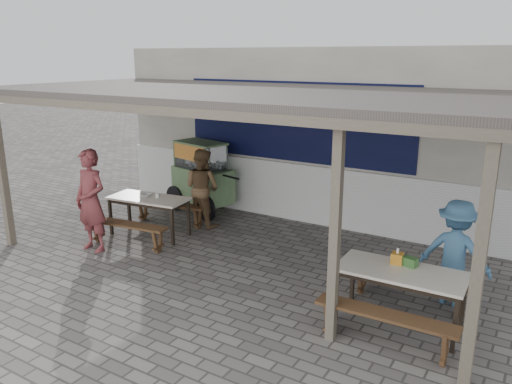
{
  "coord_description": "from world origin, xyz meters",
  "views": [
    {
      "loc": [
        4.38,
        -5.99,
        3.34
      ],
      "look_at": [
        0.19,
        0.9,
        1.13
      ],
      "focal_mm": 35.0,
      "sensor_mm": 36.0,
      "label": 1
    }
  ],
  "objects_px": {
    "condiment_jar": "(157,195)",
    "patron_right_table": "(455,253)",
    "bench_right_street": "(385,321)",
    "tissue_box": "(397,258)",
    "bench_left_street": "(127,229)",
    "bench_left_wall": "(170,208)",
    "table_left": "(149,201)",
    "donation_box": "(410,262)",
    "table_right": "(401,276)",
    "condiment_bowl": "(146,195)",
    "patron_wall_side": "(202,188)",
    "patron_street_side": "(91,201)",
    "vendor_cart": "(202,174)",
    "bench_right_wall": "(411,281)"
  },
  "relations": [
    {
      "from": "bench_right_street",
      "to": "patron_wall_side",
      "type": "relative_size",
      "value": 1.06
    },
    {
      "from": "patron_wall_side",
      "to": "bench_left_street",
      "type": "bearing_deg",
      "value": 78.81
    },
    {
      "from": "bench_right_wall",
      "to": "patron_wall_side",
      "type": "xyz_separation_m",
      "value": [
        -4.48,
        1.2,
        0.44
      ]
    },
    {
      "from": "patron_street_side",
      "to": "bench_right_wall",
      "type": "bearing_deg",
      "value": 9.96
    },
    {
      "from": "bench_left_street",
      "to": "condiment_bowl",
      "type": "relative_size",
      "value": 8.64
    },
    {
      "from": "bench_left_wall",
      "to": "condiment_jar",
      "type": "relative_size",
      "value": 19.33
    },
    {
      "from": "table_left",
      "to": "condiment_jar",
      "type": "height_order",
      "value": "condiment_jar"
    },
    {
      "from": "table_left",
      "to": "condiment_bowl",
      "type": "xyz_separation_m",
      "value": [
        -0.09,
        0.04,
        0.1
      ]
    },
    {
      "from": "patron_wall_side",
      "to": "tissue_box",
      "type": "bearing_deg",
      "value": 162.95
    },
    {
      "from": "bench_right_wall",
      "to": "donation_box",
      "type": "distance_m",
      "value": 0.64
    },
    {
      "from": "bench_left_street",
      "to": "bench_left_wall",
      "type": "height_order",
      "value": "same"
    },
    {
      "from": "table_right",
      "to": "patron_right_table",
      "type": "height_order",
      "value": "patron_right_table"
    },
    {
      "from": "bench_right_street",
      "to": "table_left",
      "type": "bearing_deg",
      "value": 162.69
    },
    {
      "from": "patron_right_table",
      "to": "donation_box",
      "type": "bearing_deg",
      "value": 67.32
    },
    {
      "from": "bench_right_street",
      "to": "tissue_box",
      "type": "bearing_deg",
      "value": 97.32
    },
    {
      "from": "donation_box",
      "to": "condiment_bowl",
      "type": "height_order",
      "value": "donation_box"
    },
    {
      "from": "patron_wall_side",
      "to": "condiment_jar",
      "type": "xyz_separation_m",
      "value": [
        -0.37,
        -0.91,
        0.0
      ]
    },
    {
      "from": "bench_right_wall",
      "to": "condiment_bowl",
      "type": "xyz_separation_m",
      "value": [
        -5.09,
        0.25,
        0.43
      ]
    },
    {
      "from": "vendor_cart",
      "to": "patron_right_table",
      "type": "height_order",
      "value": "vendor_cart"
    },
    {
      "from": "patron_wall_side",
      "to": "donation_box",
      "type": "bearing_deg",
      "value": 163.64
    },
    {
      "from": "patron_right_table",
      "to": "donation_box",
      "type": "distance_m",
      "value": 0.89
    },
    {
      "from": "bench_left_wall",
      "to": "condiment_bowl",
      "type": "distance_m",
      "value": 0.78
    },
    {
      "from": "bench_right_street",
      "to": "bench_right_wall",
      "type": "bearing_deg",
      "value": 90.0
    },
    {
      "from": "table_right",
      "to": "patron_wall_side",
      "type": "bearing_deg",
      "value": 156.75
    },
    {
      "from": "bench_left_street",
      "to": "patron_right_table",
      "type": "xyz_separation_m",
      "value": [
        5.4,
        0.82,
        0.4
      ]
    },
    {
      "from": "bench_right_street",
      "to": "tissue_box",
      "type": "height_order",
      "value": "tissue_box"
    },
    {
      "from": "bench_right_street",
      "to": "patron_right_table",
      "type": "bearing_deg",
      "value": 72.71
    },
    {
      "from": "donation_box",
      "to": "bench_left_street",
      "type": "bearing_deg",
      "value": -179.61
    },
    {
      "from": "bench_left_wall",
      "to": "bench_right_street",
      "type": "xyz_separation_m",
      "value": [
        5.12,
        -2.13,
        0.0
      ]
    },
    {
      "from": "bench_left_wall",
      "to": "patron_right_table",
      "type": "distance_m",
      "value": 5.62
    },
    {
      "from": "bench_left_wall",
      "to": "vendor_cart",
      "type": "xyz_separation_m",
      "value": [
        0.06,
        1.01,
        0.5
      ]
    },
    {
      "from": "patron_street_side",
      "to": "patron_wall_side",
      "type": "height_order",
      "value": "patron_street_side"
    },
    {
      "from": "bench_right_wall",
      "to": "bench_left_wall",
      "type": "bearing_deg",
      "value": 168.79
    },
    {
      "from": "condiment_jar",
      "to": "condiment_bowl",
      "type": "height_order",
      "value": "condiment_jar"
    },
    {
      "from": "condiment_jar",
      "to": "bench_right_street",
      "type": "bearing_deg",
      "value": -17.43
    },
    {
      "from": "patron_right_table",
      "to": "condiment_bowl",
      "type": "distance_m",
      "value": 5.58
    },
    {
      "from": "table_right",
      "to": "donation_box",
      "type": "height_order",
      "value": "donation_box"
    },
    {
      "from": "table_left",
      "to": "donation_box",
      "type": "xyz_separation_m",
      "value": [
        5.08,
        -0.65,
        0.14
      ]
    },
    {
      "from": "bench_left_street",
      "to": "patron_wall_side",
      "type": "xyz_separation_m",
      "value": [
        0.44,
        1.67,
        0.45
      ]
    },
    {
      "from": "bench_right_wall",
      "to": "patron_wall_side",
      "type": "bearing_deg",
      "value": 163.8
    },
    {
      "from": "condiment_jar",
      "to": "patron_right_table",
      "type": "bearing_deg",
      "value": 0.6
    },
    {
      "from": "table_right",
      "to": "vendor_cart",
      "type": "relative_size",
      "value": 0.79
    },
    {
      "from": "patron_street_side",
      "to": "tissue_box",
      "type": "height_order",
      "value": "patron_street_side"
    },
    {
      "from": "bench_left_wall",
      "to": "patron_street_side",
      "type": "xyz_separation_m",
      "value": [
        -0.23,
        -1.76,
        0.56
      ]
    },
    {
      "from": "bench_left_wall",
      "to": "patron_right_table",
      "type": "relative_size",
      "value": 1.1
    },
    {
      "from": "bench_left_street",
      "to": "table_right",
      "type": "height_order",
      "value": "table_right"
    },
    {
      "from": "tissue_box",
      "to": "donation_box",
      "type": "distance_m",
      "value": 0.16
    },
    {
      "from": "table_right",
      "to": "condiment_bowl",
      "type": "xyz_separation_m",
      "value": [
        -5.11,
        0.87,
        0.1
      ]
    },
    {
      "from": "patron_street_side",
      "to": "patron_wall_side",
      "type": "distance_m",
      "value": 2.23
    },
    {
      "from": "bench_left_street",
      "to": "patron_street_side",
      "type": "xyz_separation_m",
      "value": [
        -0.41,
        -0.4,
        0.56
      ]
    }
  ]
}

